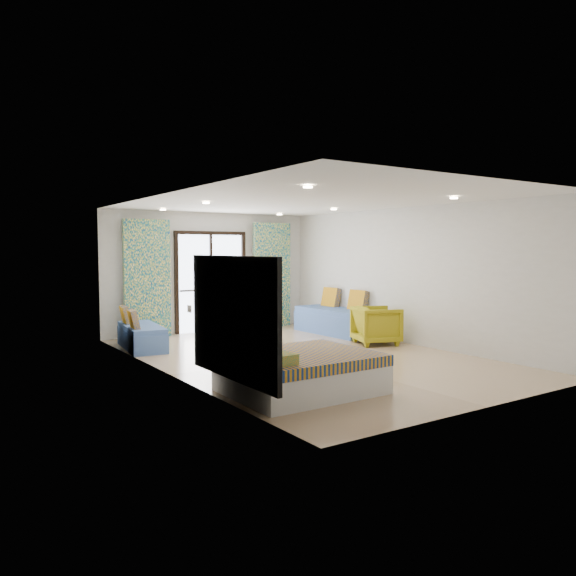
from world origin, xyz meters
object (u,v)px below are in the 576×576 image
bed (300,372)px  armchair (377,323)px  daybed_right (335,320)px  daybed_left (141,336)px  coffee_table (252,324)px

bed → armchair: size_ratio=2.27×
bed → daybed_right: bearing=46.4°
bed → armchair: bearing=33.1°
bed → daybed_left: 4.36m
daybed_left → daybed_right: (4.23, -0.54, 0.06)m
armchair → daybed_right: bearing=13.1°
daybed_left → coffee_table: 2.27m
daybed_right → armchair: bearing=-97.8°
coffee_table → armchair: armchair is taller
coffee_table → armchair: (1.79, -1.82, 0.09)m
bed → daybed_right: size_ratio=0.93×
coffee_table → armchair: bearing=-45.5°
daybed_right → armchair: daybed_right is taller
daybed_right → armchair: 1.57m
daybed_right → daybed_left: bearing=172.0°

